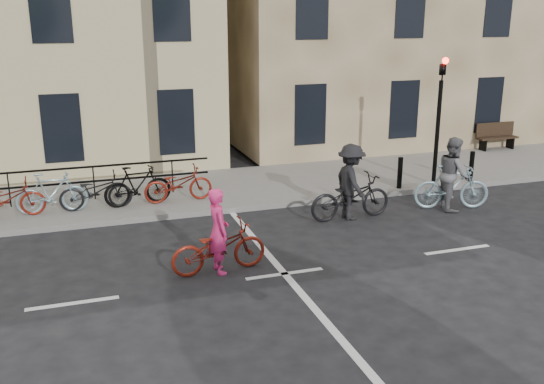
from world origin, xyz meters
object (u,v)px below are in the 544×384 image
object	(u,v)px
bench	(496,135)
cyclist_pink	(219,243)
cyclist_dark	(351,190)
traffic_light	(440,105)
cyclist_grey	(452,180)

from	to	relation	value
bench	cyclist_pink	xyz separation A→B (m)	(-12.19, -7.20, -0.07)
cyclist_pink	cyclist_dark	bearing A→B (deg)	-66.04
traffic_light	cyclist_dark	xyz separation A→B (m)	(-3.51, -1.67, -1.70)
bench	cyclist_dark	xyz separation A→B (m)	(-8.31, -5.07, 0.08)
traffic_light	bench	distance (m)	6.14
cyclist_pink	cyclist_grey	size ratio (longest dim) A/B	0.97
bench	cyclist_grey	size ratio (longest dim) A/B	0.78
bench	traffic_light	bearing A→B (deg)	-144.75
traffic_light	cyclist_dark	world-z (taller)	traffic_light
bench	cyclist_pink	bearing A→B (deg)	-149.44
traffic_light	cyclist_dark	distance (m)	4.25
cyclist_grey	cyclist_dark	distance (m)	2.86
cyclist_pink	traffic_light	bearing A→B (deg)	-67.57
cyclist_grey	traffic_light	bearing A→B (deg)	-3.41
bench	cyclist_dark	bearing A→B (deg)	-148.63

